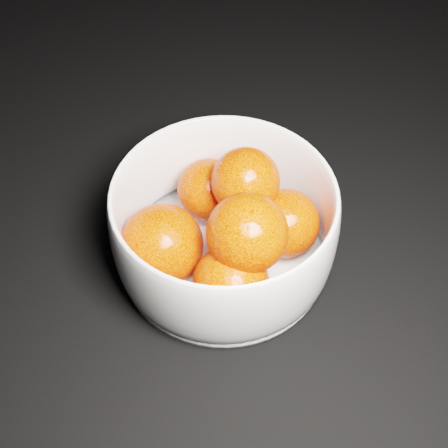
% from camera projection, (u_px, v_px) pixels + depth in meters
% --- Properties ---
extents(bowl, '(0.23, 0.23, 0.11)m').
position_uv_depth(bowl, '(224.00, 228.00, 0.64)').
color(bowl, silver).
rests_on(bowl, ground).
extents(orange_pile, '(0.19, 0.18, 0.12)m').
position_uv_depth(orange_pile, '(225.00, 229.00, 0.63)').
color(orange_pile, '#FF3C0C').
rests_on(orange_pile, bowl).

